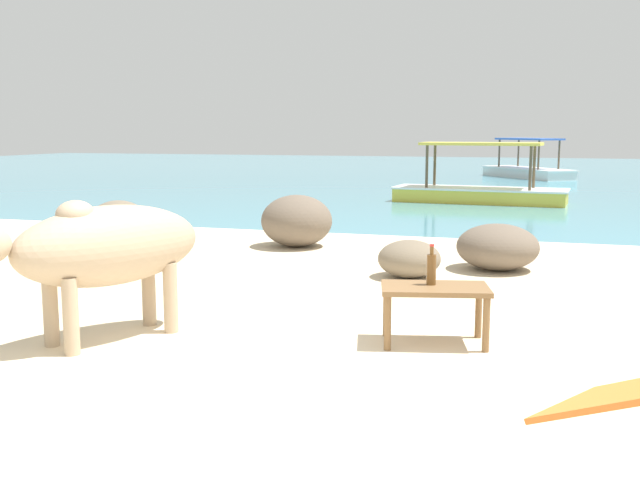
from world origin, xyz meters
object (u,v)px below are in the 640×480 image
(bottle, at_px, (431,268))
(boat_white, at_px, (527,169))
(cow, at_px, (104,247))
(boat_yellow, at_px, (480,190))
(low_bench_table, at_px, (435,296))

(bottle, bearing_deg, boat_white, 89.59)
(cow, xyz_separation_m, boat_white, (2.41, 20.76, -0.44))
(cow, xyz_separation_m, boat_yellow, (1.66, 11.66, -0.44))
(cow, distance_m, boat_yellow, 11.79)
(low_bench_table, bearing_deg, boat_white, 76.42)
(cow, height_order, boat_yellow, boat_yellow)
(cow, height_order, boat_white, boat_white)
(low_bench_table, distance_m, bottle, 0.20)
(boat_white, bearing_deg, bottle, -37.72)
(boat_white, height_order, boat_yellow, same)
(cow, relative_size, boat_yellow, 0.48)
(bottle, relative_size, boat_yellow, 0.08)
(cow, distance_m, low_bench_table, 2.41)
(low_bench_table, distance_m, boat_yellow, 11.07)
(bottle, height_order, boat_white, boat_white)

